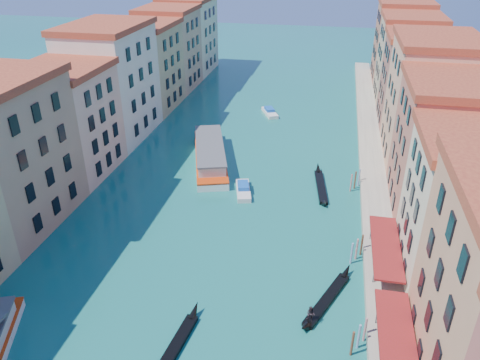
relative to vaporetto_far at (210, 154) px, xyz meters
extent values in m
cube|color=#A97B5C|center=(-20.81, -23.38, 8.05)|extent=(12.00, 17.00, 19.00)
cube|color=#E2A585|center=(-20.81, -7.88, 6.80)|extent=(12.00, 14.00, 16.50)
cube|color=maroon|center=(-20.81, -7.88, 15.55)|extent=(12.80, 14.40, 1.00)
cube|color=beige|center=(-20.81, 8.12, 8.55)|extent=(12.00, 18.00, 20.00)
cube|color=maroon|center=(-20.81, 8.12, 19.05)|extent=(12.80, 18.40, 1.00)
cube|color=tan|center=(-20.81, 25.12, 7.30)|extent=(12.00, 16.00, 17.50)
cube|color=maroon|center=(-20.81, 25.12, 16.55)|extent=(12.80, 16.40, 1.00)
cube|color=tan|center=(-20.81, 40.62, 7.80)|extent=(12.00, 15.00, 18.50)
cube|color=maroon|center=(-20.81, 40.62, 17.55)|extent=(12.80, 15.40, 1.00)
cube|color=beige|center=(-20.81, 56.62, 8.05)|extent=(12.00, 17.00, 19.00)
cube|color=beige|center=(35.19, -23.88, 6.80)|extent=(12.00, 14.00, 16.50)
cube|color=#B25E48|center=(35.19, -8.88, 7.55)|extent=(12.00, 16.00, 18.00)
cube|color=maroon|center=(35.19, -8.88, 17.05)|extent=(12.80, 16.40, 1.00)
cube|color=tan|center=(35.19, 8.12, 8.55)|extent=(12.00, 18.00, 20.00)
cube|color=maroon|center=(35.19, 8.12, 19.05)|extent=(12.80, 18.40, 1.00)
cube|color=#975646|center=(35.19, 24.62, 7.30)|extent=(12.00, 15.00, 17.50)
cube|color=maroon|center=(35.19, 24.62, 16.55)|extent=(12.80, 15.40, 1.00)
cube|color=tan|center=(35.19, 40.12, 7.80)|extent=(12.00, 16.00, 18.50)
cube|color=maroon|center=(35.19, 40.12, 17.55)|extent=(12.80, 16.40, 1.00)
cube|color=#9F5E45|center=(35.19, 56.62, 8.30)|extent=(12.00, 17.00, 19.50)
cube|color=maroon|center=(35.19, 56.62, 18.55)|extent=(12.80, 17.40, 1.00)
cube|color=gray|center=(27.19, 2.12, -0.95)|extent=(4.00, 140.00, 1.00)
cube|color=maroon|center=(27.39, -39.38, 1.55)|extent=(3.20, 15.30, 0.25)
cylinder|color=#525255|center=(25.99, -34.28, 0.05)|extent=(0.12, 0.12, 3.00)
cube|color=maroon|center=(27.39, -23.88, 1.55)|extent=(3.20, 12.60, 0.25)
cylinder|color=#525255|center=(25.99, -28.08, 0.05)|extent=(0.12, 0.12, 3.00)
cylinder|color=#525255|center=(25.99, -19.68, 0.05)|extent=(0.12, 0.12, 3.00)
cylinder|color=#512C1C|center=(23.69, -37.88, -0.15)|extent=(0.24, 0.24, 3.20)
cylinder|color=#512C1C|center=(24.29, -36.88, -0.15)|extent=(0.24, 0.24, 3.20)
cylinder|color=#512C1C|center=(24.89, -35.88, -0.15)|extent=(0.24, 0.24, 3.20)
cylinder|color=#512C1C|center=(23.69, -23.88, -0.15)|extent=(0.24, 0.24, 3.20)
cylinder|color=#512C1C|center=(24.29, -22.88, -0.15)|extent=(0.24, 0.24, 3.20)
cylinder|color=#512C1C|center=(24.89, -21.88, -0.15)|extent=(0.24, 0.24, 3.20)
cylinder|color=#512C1C|center=(23.69, -5.88, -0.15)|extent=(0.24, 0.24, 3.20)
cylinder|color=#512C1C|center=(24.29, -4.88, -0.15)|extent=(0.24, 0.24, 3.20)
cylinder|color=#512C1C|center=(24.89, -3.88, -0.15)|extent=(0.24, 0.24, 3.20)
cube|color=white|center=(0.00, 0.00, -0.80)|extent=(11.11, 22.06, 1.30)
cube|color=silver|center=(0.00, 0.00, 0.61)|extent=(9.30, 17.78, 1.73)
cube|color=#525255|center=(0.00, 0.00, 1.63)|extent=(9.77, 18.39, 0.27)
cube|color=red|center=(0.00, 0.00, -0.20)|extent=(11.17, 22.08, 0.27)
cube|color=black|center=(7.30, -41.17, -1.21)|extent=(2.30, 9.65, 0.48)
cone|color=black|center=(7.93, -35.89, -0.81)|extent=(1.21, 2.24, 1.79)
cube|color=black|center=(21.19, -31.06, -1.22)|extent=(4.70, 9.10, 0.47)
cone|color=black|center=(23.21, -26.25, -0.82)|extent=(1.68, 2.30, 1.75)
cone|color=black|center=(19.16, -35.87, -0.93)|extent=(1.54, 1.96, 1.54)
imported|color=#2C2127|center=(19.65, -34.72, -0.13)|extent=(1.07, 0.97, 1.80)
cube|color=black|center=(19.23, -5.86, -1.20)|extent=(2.62, 10.24, 0.51)
cone|color=black|center=(18.46, -0.26, -0.77)|extent=(1.32, 2.39, 1.90)
cone|color=black|center=(20.00, -11.45, -0.88)|extent=(1.26, 2.00, 1.67)
cube|color=silver|center=(7.77, -9.66, -1.08)|extent=(3.52, 6.64, 0.73)
cube|color=#1656B4|center=(7.66, -9.22, -0.45)|extent=(2.26, 3.04, 0.63)
cube|color=silver|center=(6.61, 25.46, -1.08)|extent=(4.52, 6.75, 0.74)
cube|color=#1656B4|center=(6.42, 25.88, -0.43)|extent=(2.66, 3.22, 0.65)
camera|label=1|loc=(19.82, -70.34, 33.55)|focal=35.00mm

